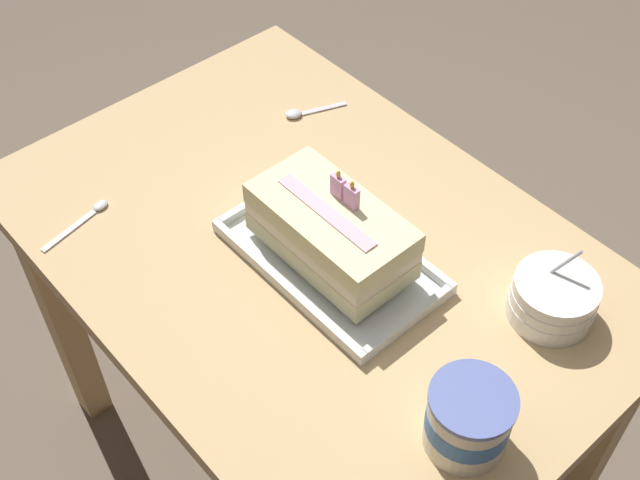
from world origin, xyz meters
TOP-DOWN VIEW (x-y plane):
  - ground_plane at (0.00, 0.00)m, footprint 8.00×8.00m
  - dining_table at (0.00, 0.00)m, footprint 1.05×0.72m
  - foil_tray at (0.05, -0.00)m, footprint 0.36×0.20m
  - birthday_cake at (0.05, -0.00)m, footprint 0.26×0.14m
  - bowl_stack at (0.35, 0.18)m, footprint 0.13×0.13m
  - ice_cream_tub at (0.40, -0.08)m, footprint 0.11×0.11m
  - serving_spoon_near_tray at (-0.29, -0.24)m, footprint 0.04×0.14m
  - serving_spoon_by_bowls at (-0.26, 0.20)m, footprint 0.06×0.12m

SIDE VIEW (x-z plane):
  - ground_plane at x=0.00m, z-range 0.00..0.00m
  - dining_table at x=0.00m, z-range 0.25..1.01m
  - serving_spoon_near_tray at x=-0.29m, z-range 0.75..0.76m
  - serving_spoon_by_bowls at x=-0.26m, z-range 0.75..0.77m
  - foil_tray at x=0.05m, z-range 0.75..0.77m
  - bowl_stack at x=0.35m, z-range 0.73..0.85m
  - ice_cream_tub at x=0.40m, z-range 0.75..0.86m
  - birthday_cake at x=0.05m, z-range 0.75..0.90m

